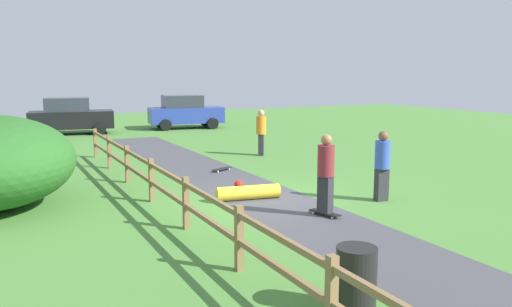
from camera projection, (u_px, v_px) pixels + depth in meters
ground_plane at (267, 201)px, 13.03m from camera, size 60.00×60.00×0.00m
asphalt_path at (267, 201)px, 13.03m from camera, size 2.40×28.00×0.02m
wooden_fence at (167, 185)px, 11.76m from camera, size 0.12×18.12×1.10m
trash_bin at (356, 279)px, 6.99m from camera, size 0.56×0.56×0.90m
skater_riding at (326, 171)px, 11.47m from camera, size 0.47×0.82×1.86m
skater_fallen at (248, 192)px, 13.17m from camera, size 1.68×1.38×0.36m
skateboard_loose at (222, 169)px, 16.92m from camera, size 0.81×0.52×0.08m
bystander_blue at (382, 163)px, 12.92m from camera, size 0.41×0.41×1.78m
bystander_orange at (261, 130)px, 20.07m from camera, size 0.53×0.53×1.79m
parked_car_blue at (185, 112)px, 29.80m from camera, size 4.38×2.40×1.92m
parked_car_black at (71, 116)px, 26.95m from camera, size 4.40×2.47×1.92m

